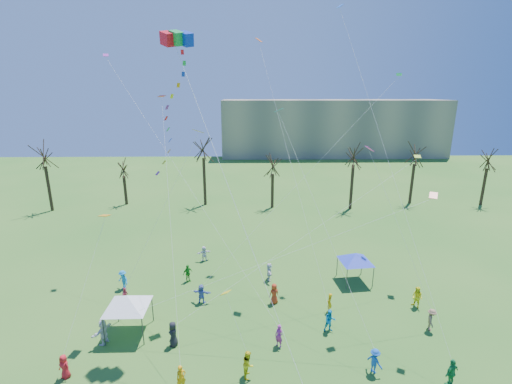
{
  "coord_description": "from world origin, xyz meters",
  "views": [
    {
      "loc": [
        -1.02,
        -16.82,
        17.17
      ],
      "look_at": [
        -0.59,
        5.0,
        11.0
      ],
      "focal_mm": 25.0,
      "sensor_mm": 36.0,
      "label": 1
    }
  ],
  "objects_px": {
    "canopy_tent_white": "(127,301)",
    "canopy_tent_blue": "(356,257)",
    "big_box_kite": "(176,116)",
    "distant_building": "(332,128)"
  },
  "relations": [
    {
      "from": "canopy_tent_blue",
      "to": "canopy_tent_white",
      "type": "bearing_deg",
      "value": -159.29
    },
    {
      "from": "big_box_kite",
      "to": "canopy_tent_white",
      "type": "relative_size",
      "value": 5.3
    },
    {
      "from": "distant_building",
      "to": "canopy_tent_blue",
      "type": "bearing_deg",
      "value": -100.84
    },
    {
      "from": "big_box_kite",
      "to": "distant_building",
      "type": "bearing_deg",
      "value": 69.84
    },
    {
      "from": "distant_building",
      "to": "big_box_kite",
      "type": "xyz_separation_m",
      "value": [
        -27.69,
        -75.41,
        8.15
      ]
    },
    {
      "from": "big_box_kite",
      "to": "canopy_tent_blue",
      "type": "distance_m",
      "value": 20.59
    },
    {
      "from": "distant_building",
      "to": "big_box_kite",
      "type": "bearing_deg",
      "value": -110.16
    },
    {
      "from": "distant_building",
      "to": "canopy_tent_blue",
      "type": "height_order",
      "value": "distant_building"
    },
    {
      "from": "canopy_tent_white",
      "to": "canopy_tent_blue",
      "type": "height_order",
      "value": "canopy_tent_white"
    },
    {
      "from": "canopy_tent_white",
      "to": "canopy_tent_blue",
      "type": "relative_size",
      "value": 1.08
    }
  ]
}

